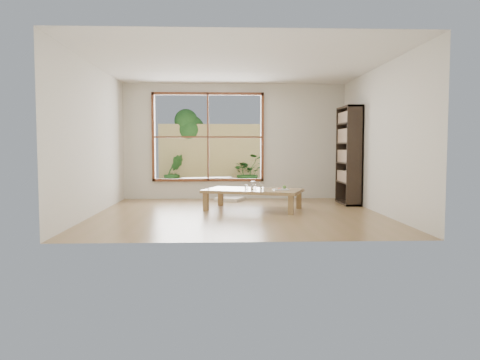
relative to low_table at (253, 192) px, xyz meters
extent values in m
plane|color=#916F48|center=(-0.30, -0.50, -0.34)|extent=(5.00, 5.00, 0.00)
cube|color=#9C7C4B|center=(0.00, 0.00, 0.02)|extent=(1.99, 1.52, 0.06)
cube|color=#9C7C4B|center=(-0.88, -0.12, -0.17)|extent=(0.11, 0.11, 0.33)
cube|color=#9C7C4B|center=(-0.61, 0.65, -0.17)|extent=(0.11, 0.11, 0.33)
cube|color=#9C7C4B|center=(0.61, -0.65, -0.17)|extent=(0.11, 0.11, 0.33)
cube|color=#9C7C4B|center=(0.88, 0.12, -0.17)|extent=(0.11, 0.11, 0.33)
cube|color=beige|center=(-0.41, 1.47, -0.30)|extent=(0.71, 0.71, 0.08)
cube|color=black|center=(2.02, 0.82, 0.66)|extent=(0.32, 0.90, 2.00)
cylinder|color=silver|center=(-0.01, -0.07, 0.12)|extent=(0.08, 0.08, 0.15)
cylinder|color=silver|center=(0.17, 0.07, 0.10)|extent=(0.07, 0.07, 0.11)
cylinder|color=silver|center=(0.03, 0.06, 0.09)|extent=(0.07, 0.07, 0.09)
cylinder|color=silver|center=(-0.13, 0.10, 0.08)|extent=(0.06, 0.06, 0.07)
cube|color=white|center=(0.50, -0.18, 0.05)|extent=(0.29, 0.22, 0.02)
sphere|color=#537F32|center=(0.57, -0.14, 0.10)|extent=(0.07, 0.07, 0.07)
cube|color=#F16338|center=(0.47, -0.22, 0.08)|extent=(0.05, 0.04, 0.02)
cube|color=beige|center=(0.43, -0.15, 0.07)|extent=(0.06, 0.05, 0.02)
cylinder|color=silver|center=(0.53, -0.24, 0.07)|extent=(0.16, 0.03, 0.01)
cube|color=#342C26|center=(-0.90, 3.06, -0.34)|extent=(2.80, 2.00, 0.05)
cube|color=black|center=(-0.95, 2.92, 0.05)|extent=(1.29, 0.72, 0.05)
cube|color=black|center=(-1.46, 2.61, -0.14)|extent=(0.08, 0.08, 0.34)
cube|color=black|center=(-1.55, 2.88, -0.14)|extent=(0.08, 0.08, 0.34)
cube|color=black|center=(-0.35, 2.96, -0.14)|extent=(0.08, 0.08, 0.34)
cube|color=black|center=(-0.44, 3.23, -0.14)|extent=(0.08, 0.08, 0.34)
cube|color=tan|center=(-0.90, 4.06, 0.56)|extent=(2.80, 0.06, 1.80)
imported|color=#2F5D22|center=(0.12, 3.68, 0.17)|extent=(1.08, 1.01, 0.96)
imported|color=#2F5D22|center=(-1.86, 3.74, 0.16)|extent=(0.65, 0.59, 0.95)
cylinder|color=#4C3D2D|center=(-1.60, 4.36, 0.46)|extent=(0.14, 0.14, 1.60)
sphere|color=#2F5D22|center=(-1.48, 4.36, 1.31)|extent=(0.84, 0.84, 0.84)
sphere|color=#2F5D22|center=(-1.75, 4.44, 1.11)|extent=(0.70, 0.70, 0.70)
sphere|color=#2F5D22|center=(-1.57, 4.26, 1.56)|extent=(0.64, 0.64, 0.64)
camera|label=1|loc=(-0.59, -8.70, 0.83)|focal=35.00mm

